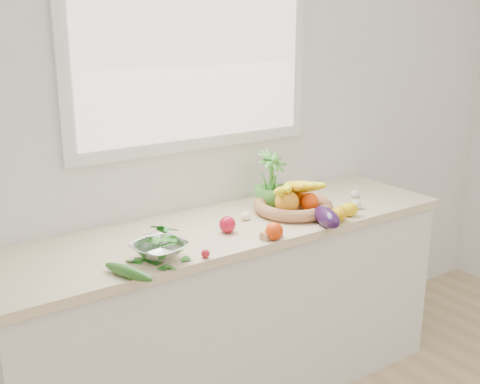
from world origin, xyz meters
TOP-DOWN VIEW (x-y plane):
  - back_wall at (0.00, 2.25)m, footprint 4.50×0.02m
  - counter_cabinet at (0.00, 1.95)m, footprint 2.20×0.58m
  - countertop at (0.00, 1.95)m, footprint 2.24×0.62m
  - window_frame at (0.00, 2.23)m, footprint 1.30×0.03m
  - window_pane at (0.00, 2.21)m, footprint 1.18×0.01m
  - orange_loose at (0.05, 1.67)m, footprint 0.09×0.09m
  - lemon_a at (0.41, 1.69)m, footprint 0.07×0.08m
  - lemon_b at (0.44, 1.69)m, footprint 0.11×0.11m
  - lemon_c at (0.53, 1.72)m, footprint 0.11×0.11m
  - apple at (-0.07, 1.86)m, footprint 0.10×0.10m
  - ginger at (0.05, 1.70)m, footprint 0.11×0.06m
  - garlic_a at (0.10, 1.95)m, footprint 0.06×0.06m
  - garlic_b at (0.78, 1.92)m, footprint 0.05×0.05m
  - garlic_c at (0.65, 1.78)m, footprint 0.06×0.06m
  - eggplant at (0.35, 1.67)m, footprint 0.14×0.23m
  - cucumber at (-0.63, 1.67)m, footprint 0.12×0.24m
  - radish at (-0.30, 1.67)m, footprint 0.04×0.04m
  - potted_herb at (0.32, 2.05)m, footprint 0.21×0.21m
  - fruit_basket at (0.35, 1.91)m, footprint 0.49×0.49m
  - colander_with_spinach at (-0.45, 1.76)m, footprint 0.26×0.26m

SIDE VIEW (x-z plane):
  - counter_cabinet at x=0.00m, z-range 0.00..0.86m
  - countertop at x=0.00m, z-range 0.86..0.90m
  - ginger at x=0.05m, z-range 0.90..0.93m
  - radish at x=-0.30m, z-range 0.90..0.94m
  - garlic_b at x=0.78m, z-range 0.90..0.94m
  - garlic_a at x=0.10m, z-range 0.90..0.94m
  - cucumber at x=-0.63m, z-range 0.90..0.94m
  - garlic_c at x=0.65m, z-range 0.90..0.95m
  - lemon_a at x=0.41m, z-range 0.90..0.96m
  - lemon_c at x=0.53m, z-range 0.90..0.97m
  - lemon_b at x=0.44m, z-range 0.90..0.97m
  - apple at x=-0.07m, z-range 0.90..0.97m
  - orange_loose at x=0.05m, z-range 0.90..0.98m
  - eggplant at x=0.35m, z-range 0.90..0.99m
  - fruit_basket at x=0.35m, z-range 0.86..1.05m
  - colander_with_spinach at x=-0.45m, z-range 0.90..1.01m
  - potted_herb at x=0.32m, z-range 0.88..1.18m
  - back_wall at x=0.00m, z-range 0.00..2.70m
  - window_frame at x=0.00m, z-range 1.20..2.30m
  - window_pane at x=0.00m, z-range 1.26..2.24m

